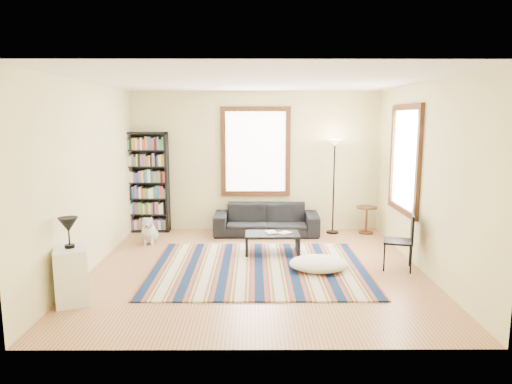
{
  "coord_description": "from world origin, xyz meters",
  "views": [
    {
      "loc": [
        -0.03,
        -6.72,
        2.28
      ],
      "look_at": [
        0.0,
        0.5,
        1.1
      ],
      "focal_mm": 32.0,
      "sensor_mm": 36.0,
      "label": 1
    }
  ],
  "objects_px": {
    "coffee_table": "(272,244)",
    "dog": "(149,230)",
    "sofa": "(266,219)",
    "floor_cushion": "(319,264)",
    "bookshelf": "(146,182)",
    "side_table": "(366,220)",
    "white_cabinet": "(72,275)",
    "folding_chair": "(398,241)",
    "floor_lamp": "(334,187)"
  },
  "relations": [
    {
      "from": "floor_cushion",
      "to": "sofa",
      "type": "bearing_deg",
      "value": 108.5
    },
    {
      "from": "folding_chair",
      "to": "dog",
      "type": "height_order",
      "value": "folding_chair"
    },
    {
      "from": "bookshelf",
      "to": "floor_cushion",
      "type": "bearing_deg",
      "value": -38.07
    },
    {
      "from": "coffee_table",
      "to": "floor_cushion",
      "type": "height_order",
      "value": "coffee_table"
    },
    {
      "from": "sofa",
      "to": "coffee_table",
      "type": "height_order",
      "value": "sofa"
    },
    {
      "from": "side_table",
      "to": "bookshelf",
      "type": "bearing_deg",
      "value": 177.18
    },
    {
      "from": "sofa",
      "to": "dog",
      "type": "xyz_separation_m",
      "value": [
        -2.16,
        -0.65,
        -0.04
      ]
    },
    {
      "from": "coffee_table",
      "to": "dog",
      "type": "bearing_deg",
      "value": 163.05
    },
    {
      "from": "sofa",
      "to": "dog",
      "type": "relative_size",
      "value": 4.01
    },
    {
      "from": "white_cabinet",
      "to": "side_table",
      "type": "bearing_deg",
      "value": 16.19
    },
    {
      "from": "coffee_table",
      "to": "side_table",
      "type": "relative_size",
      "value": 1.67
    },
    {
      "from": "sofa",
      "to": "bookshelf",
      "type": "xyz_separation_m",
      "value": [
        -2.41,
        0.27,
        0.7
      ]
    },
    {
      "from": "sofa",
      "to": "bookshelf",
      "type": "relative_size",
      "value": 1.02
    },
    {
      "from": "white_cabinet",
      "to": "coffee_table",
      "type": "bearing_deg",
      "value": 17.2
    },
    {
      "from": "bookshelf",
      "to": "floor_lamp",
      "type": "distance_m",
      "value": 3.74
    },
    {
      "from": "sofa",
      "to": "floor_cushion",
      "type": "relative_size",
      "value": 2.28
    },
    {
      "from": "floor_cushion",
      "to": "floor_lamp",
      "type": "height_order",
      "value": "floor_lamp"
    },
    {
      "from": "bookshelf",
      "to": "dog",
      "type": "bearing_deg",
      "value": -74.81
    },
    {
      "from": "coffee_table",
      "to": "white_cabinet",
      "type": "bearing_deg",
      "value": -141.97
    },
    {
      "from": "white_cabinet",
      "to": "folding_chair",
      "type": "bearing_deg",
      "value": -5.18
    },
    {
      "from": "side_table",
      "to": "dog",
      "type": "height_order",
      "value": "side_table"
    },
    {
      "from": "bookshelf",
      "to": "floor_lamp",
      "type": "bearing_deg",
      "value": -2.6
    },
    {
      "from": "sofa",
      "to": "bookshelf",
      "type": "height_order",
      "value": "bookshelf"
    },
    {
      "from": "floor_lamp",
      "to": "side_table",
      "type": "height_order",
      "value": "floor_lamp"
    },
    {
      "from": "floor_lamp",
      "to": "folding_chair",
      "type": "height_order",
      "value": "floor_lamp"
    },
    {
      "from": "white_cabinet",
      "to": "dog",
      "type": "height_order",
      "value": "white_cabinet"
    },
    {
      "from": "folding_chair",
      "to": "white_cabinet",
      "type": "bearing_deg",
      "value": -147.81
    },
    {
      "from": "sofa",
      "to": "dog",
      "type": "height_order",
      "value": "sofa"
    },
    {
      "from": "folding_chair",
      "to": "dog",
      "type": "distance_m",
      "value": 4.35
    },
    {
      "from": "dog",
      "to": "bookshelf",
      "type": "bearing_deg",
      "value": 100.36
    },
    {
      "from": "side_table",
      "to": "sofa",
      "type": "bearing_deg",
      "value": -178.46
    },
    {
      "from": "side_table",
      "to": "dog",
      "type": "bearing_deg",
      "value": -170.39
    },
    {
      "from": "coffee_table",
      "to": "side_table",
      "type": "distance_m",
      "value": 2.37
    },
    {
      "from": "bookshelf",
      "to": "floor_cushion",
      "type": "relative_size",
      "value": 2.24
    },
    {
      "from": "floor_cushion",
      "to": "folding_chair",
      "type": "xyz_separation_m",
      "value": [
        1.21,
        0.1,
        0.32
      ]
    },
    {
      "from": "floor_cushion",
      "to": "floor_lamp",
      "type": "relative_size",
      "value": 0.48
    },
    {
      "from": "floor_cushion",
      "to": "bookshelf",
      "type": "bearing_deg",
      "value": 141.93
    },
    {
      "from": "coffee_table",
      "to": "floor_lamp",
      "type": "xyz_separation_m",
      "value": [
        1.26,
        1.43,
        0.75
      ]
    },
    {
      "from": "coffee_table",
      "to": "folding_chair",
      "type": "bearing_deg",
      "value": -22.23
    },
    {
      "from": "floor_cushion",
      "to": "white_cabinet",
      "type": "xyz_separation_m",
      "value": [
        -3.24,
        -1.15,
        0.24
      ]
    },
    {
      "from": "dog",
      "to": "coffee_table",
      "type": "bearing_deg",
      "value": -21.79
    },
    {
      "from": "coffee_table",
      "to": "white_cabinet",
      "type": "xyz_separation_m",
      "value": [
        -2.57,
        -2.01,
        0.17
      ]
    },
    {
      "from": "sofa",
      "to": "folding_chair",
      "type": "distance_m",
      "value": 2.86
    },
    {
      "from": "sofa",
      "to": "coffee_table",
      "type": "xyz_separation_m",
      "value": [
        0.07,
        -1.33,
        -0.12
      ]
    },
    {
      "from": "sofa",
      "to": "folding_chair",
      "type": "height_order",
      "value": "folding_chair"
    },
    {
      "from": "coffee_table",
      "to": "side_table",
      "type": "xyz_separation_m",
      "value": [
        1.93,
        1.38,
        0.09
      ]
    },
    {
      "from": "bookshelf",
      "to": "folding_chair",
      "type": "relative_size",
      "value": 2.33
    },
    {
      "from": "sofa",
      "to": "floor_cushion",
      "type": "height_order",
      "value": "sofa"
    },
    {
      "from": "coffee_table",
      "to": "folding_chair",
      "type": "relative_size",
      "value": 1.05
    },
    {
      "from": "folding_chair",
      "to": "dog",
      "type": "relative_size",
      "value": 1.69
    }
  ]
}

